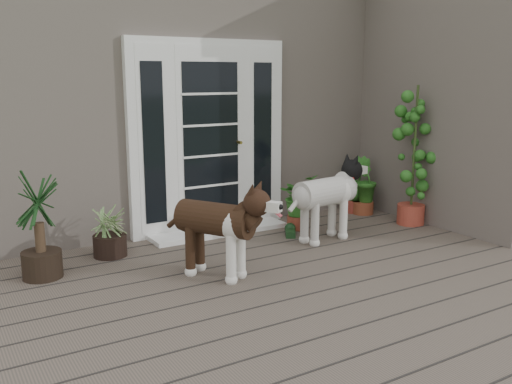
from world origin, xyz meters
TOP-DOWN VIEW (x-y plane):
  - deck at (0.00, 0.40)m, footprint 6.20×4.60m
  - house_main at (0.00, 4.65)m, footprint 7.40×4.00m
  - house_wing at (2.90, 1.50)m, footprint 1.60×2.40m
  - door_unit at (-0.20, 2.60)m, footprint 1.90×0.14m
  - door_step at (-0.20, 2.40)m, footprint 1.60×0.40m
  - brindle_dog at (-0.87, 1.17)m, footprint 0.82×1.00m
  - white_dog at (0.64, 1.55)m, footprint 0.99×0.53m
  - spider_plant at (-1.50, 2.22)m, footprint 0.63×0.63m
  - yucca at (-2.19, 1.94)m, footprint 0.66×0.66m
  - herb_a at (0.66, 2.08)m, footprint 0.56×0.56m
  - herb_b at (1.81, 2.23)m, footprint 0.49×0.49m
  - herb_c at (1.79, 2.37)m, footprint 0.46×0.46m
  - sapling at (1.95, 1.55)m, footprint 0.59×0.59m
  - clog_left at (-0.11, 2.40)m, footprint 0.15×0.30m
  - clog_right at (0.44, 1.89)m, footprint 0.30×0.35m

SIDE VIEW (x-z plane):
  - deck at x=0.00m, z-range 0.00..0.12m
  - door_step at x=-0.20m, z-range 0.12..0.17m
  - clog_left at x=-0.11m, z-range 0.12..0.21m
  - clog_right at x=0.44m, z-range 0.12..0.21m
  - herb_b at x=1.81m, z-range 0.12..0.65m
  - herb_c at x=1.79m, z-range 0.12..0.65m
  - herb_a at x=0.66m, z-range 0.12..0.67m
  - spider_plant at x=-1.50m, z-range 0.12..0.70m
  - brindle_dog at x=-0.87m, z-range 0.12..0.89m
  - white_dog at x=0.64m, z-range 0.12..0.90m
  - yucca at x=-2.19m, z-range 0.12..1.07m
  - sapling at x=1.95m, z-range 0.12..1.83m
  - door_unit at x=-0.20m, z-range 0.12..2.27m
  - house_main at x=0.00m, z-range 0.00..3.10m
  - house_wing at x=2.90m, z-range 0.00..3.10m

